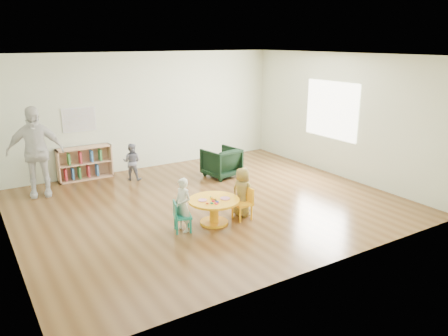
% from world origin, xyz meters
% --- Properties ---
extents(room, '(7.10, 7.00, 2.80)m').
position_xyz_m(room, '(0.01, 0.00, 1.89)').
color(room, '#55371B').
rests_on(room, ground).
extents(activity_table, '(0.88, 0.88, 0.49)m').
position_xyz_m(activity_table, '(-0.40, -0.90, 0.31)').
color(activity_table, '#FFAD15').
rests_on(activity_table, ground).
extents(kid_chair_left, '(0.35, 0.35, 0.53)m').
position_xyz_m(kid_chair_left, '(-1.05, -0.89, 0.28)').
color(kid_chair_left, '#17826D').
rests_on(kid_chair_left, ground).
extents(kid_chair_right, '(0.31, 0.31, 0.57)m').
position_xyz_m(kid_chair_right, '(0.16, -0.99, 0.31)').
color(kid_chair_right, '#FFAD15').
rests_on(kid_chair_right, ground).
extents(bookshelf, '(1.20, 0.30, 0.75)m').
position_xyz_m(bookshelf, '(-1.61, 2.86, 0.37)').
color(bookshelf, tan).
rests_on(bookshelf, ground).
extents(alphabet_poster, '(0.74, 0.01, 0.54)m').
position_xyz_m(alphabet_poster, '(-1.60, 2.98, 1.35)').
color(alphabet_poster, silver).
rests_on(alphabet_poster, ground).
extents(armchair, '(0.83, 0.85, 0.68)m').
position_xyz_m(armchair, '(1.13, 1.35, 0.34)').
color(armchair, black).
rests_on(armchair, ground).
extents(child_left, '(0.31, 0.38, 0.91)m').
position_xyz_m(child_left, '(-0.99, -0.89, 0.46)').
color(child_left, silver).
rests_on(child_left, ground).
extents(child_right, '(0.41, 0.51, 0.90)m').
position_xyz_m(child_right, '(0.21, -0.86, 0.45)').
color(child_right, gold).
rests_on(child_right, ground).
extents(toddler, '(0.52, 0.50, 0.84)m').
position_xyz_m(toddler, '(-0.71, 2.21, 0.42)').
color(toddler, '#181D3C').
rests_on(toddler, ground).
extents(adult_caretaker, '(1.14, 0.65, 1.83)m').
position_xyz_m(adult_caretaker, '(-2.70, 2.22, 0.92)').
color(adult_caretaker, silver).
rests_on(adult_caretaker, ground).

